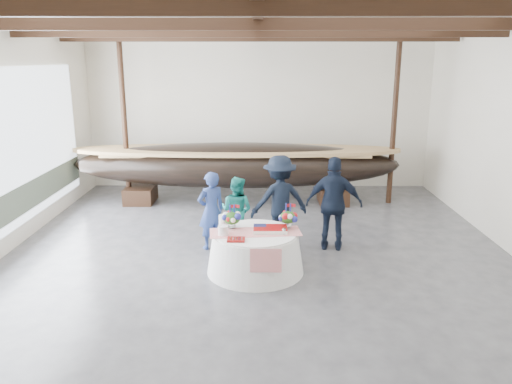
{
  "coord_description": "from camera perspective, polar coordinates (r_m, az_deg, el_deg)",
  "views": [
    {
      "loc": [
        0.04,
        -8.78,
        3.75
      ],
      "look_at": [
        -0.05,
        1.04,
        1.12
      ],
      "focal_mm": 35.0,
      "sensor_mm": 36.0,
      "label": 1
    }
  ],
  "objects": [
    {
      "name": "guest_man_left",
      "position": [
        10.27,
        2.71,
        -0.95
      ],
      "size": [
        1.35,
        0.99,
        1.87
      ],
      "primitive_type": "imported",
      "rotation": [
        0.0,
        0.0,
        3.41
      ],
      "color": "black",
      "rests_on": "ground"
    },
    {
      "name": "ceiling",
      "position": [
        8.81,
        0.28,
        19.85
      ],
      "size": [
        10.0,
        12.0,
        0.01
      ],
      "primitive_type": "cube",
      "color": "white",
      "rests_on": "wall_back"
    },
    {
      "name": "open_bay",
      "position": [
        11.14,
        -26.14,
        3.49
      ],
      "size": [
        0.03,
        7.0,
        3.2
      ],
      "color": "silver",
      "rests_on": "ground"
    },
    {
      "name": "longboat_display",
      "position": [
        13.25,
        -2.27,
        3.14
      ],
      "size": [
        8.65,
        1.73,
        1.62
      ],
      "color": "black",
      "rests_on": "ground"
    },
    {
      "name": "wall_front",
      "position": [
        3.16,
        -0.21,
        -13.39
      ],
      "size": [
        10.0,
        0.02,
        4.5
      ],
      "primitive_type": "cube",
      "color": "silver",
      "rests_on": "ground"
    },
    {
      "name": "banquet_table",
      "position": [
        9.07,
        -0.08,
        -6.86
      ],
      "size": [
        1.75,
        1.75,
        0.75
      ],
      "color": "silver",
      "rests_on": "ground"
    },
    {
      "name": "guest_woman_teal",
      "position": [
        10.32,
        -2.22,
        -2.14
      ],
      "size": [
        0.86,
        0.78,
        1.43
      ],
      "primitive_type": "imported",
      "rotation": [
        0.0,
        0.0,
        2.72
      ],
      "color": "teal",
      "rests_on": "ground"
    },
    {
      "name": "wall_back",
      "position": [
        14.85,
        0.36,
        9.17
      ],
      "size": [
        10.0,
        0.02,
        4.5
      ],
      "primitive_type": "cube",
      "color": "silver",
      "rests_on": "ground"
    },
    {
      "name": "pavilion_structure",
      "position": [
        9.52,
        0.29,
        16.49
      ],
      "size": [
        9.8,
        11.76,
        4.5
      ],
      "color": "black",
      "rests_on": "ground"
    },
    {
      "name": "guest_woman_blue",
      "position": [
        10.07,
        -5.14,
        -2.12
      ],
      "size": [
        0.7,
        0.63,
        1.6
      ],
      "primitive_type": "imported",
      "rotation": [
        0.0,
        0.0,
        3.68
      ],
      "color": "navy",
      "rests_on": "ground"
    },
    {
      "name": "floor",
      "position": [
        9.55,
        0.24,
        -8.16
      ],
      "size": [
        10.0,
        12.0,
        0.01
      ],
      "primitive_type": "cube",
      "color": "#3D3D42",
      "rests_on": "ground"
    },
    {
      "name": "guest_man_right",
      "position": [
        10.07,
        8.91,
        -1.34
      ],
      "size": [
        1.18,
        0.63,
        1.91
      ],
      "primitive_type": "imported",
      "rotation": [
        0.0,
        0.0,
        2.99
      ],
      "color": "black",
      "rests_on": "ground"
    },
    {
      "name": "tabletop_items",
      "position": [
        9.04,
        0.13,
        -3.4
      ],
      "size": [
        1.67,
        0.95,
        0.4
      ],
      "color": "red",
      "rests_on": "banquet_table"
    }
  ]
}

